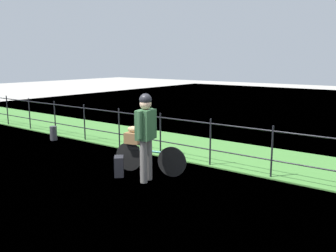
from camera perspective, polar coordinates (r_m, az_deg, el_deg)
name	(u,v)px	position (r m, az deg, el deg)	size (l,w,h in m)	color
ground_plane	(117,186)	(6.87, -7.94, -9.27)	(60.00, 60.00, 0.00)	#B2ADA3
grass_strip	(209,151)	(9.34, 6.46, -3.84)	(27.00, 2.40, 0.03)	#478438
harbor_water	(300,116)	(15.84, 20.01, 1.41)	(30.00, 30.00, 0.00)	#60849E
iron_fence	(184,135)	(8.29, 2.54, -1.43)	(18.04, 0.04, 1.05)	black
bicycle_main	(149,158)	(7.44, -2.98, -5.03)	(1.55, 0.40, 0.60)	black
wooden_crate	(134,138)	(7.51, -5.36, -1.84)	(0.32, 0.28, 0.22)	brown
terrier_dog	(135,129)	(7.46, -5.22, -0.44)	(0.32, 0.20, 0.18)	tan
cyclist_person	(146,130)	(6.82, -3.50, -0.58)	(0.34, 0.53, 1.68)	slate
backpack_on_paving	(119,166)	(7.37, -7.68, -6.26)	(0.28, 0.18, 0.40)	black
mooring_bollard	(53,133)	(11.01, -17.50, -1.08)	(0.20, 0.20, 0.41)	#38383D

